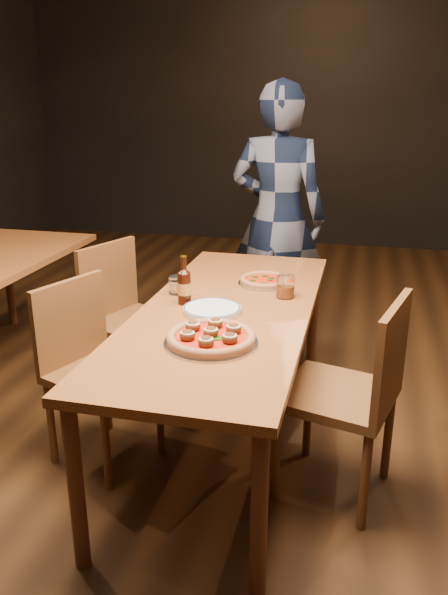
% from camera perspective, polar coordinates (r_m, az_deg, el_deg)
% --- Properties ---
extents(ground, '(9.00, 9.00, 0.00)m').
position_cam_1_polar(ground, '(3.11, 0.23, -14.10)').
color(ground, black).
extents(room_shell, '(9.00, 9.00, 9.00)m').
position_cam_1_polar(room_shell, '(2.61, 0.28, 22.42)').
color(room_shell, black).
rests_on(room_shell, ground).
extents(table_main, '(0.80, 2.00, 0.75)m').
position_cam_1_polar(table_main, '(2.80, 0.24, -2.41)').
color(table_main, brown).
rests_on(table_main, ground).
extents(chair_main_nw, '(0.56, 0.56, 0.93)m').
position_cam_1_polar(chair_main_nw, '(2.84, -11.81, -7.22)').
color(chair_main_nw, brown).
rests_on(chair_main_nw, ground).
extents(chair_main_sw, '(0.58, 0.58, 0.95)m').
position_cam_1_polar(chair_main_sw, '(3.39, -8.66, -2.37)').
color(chair_main_sw, brown).
rests_on(chair_main_sw, ground).
extents(chair_main_e, '(0.56, 0.56, 0.98)m').
position_cam_1_polar(chair_main_e, '(2.60, 11.08, -9.19)').
color(chair_main_e, brown).
rests_on(chair_main_e, ground).
extents(chair_end, '(0.41, 0.41, 0.83)m').
position_cam_1_polar(chair_end, '(4.06, 5.33, 0.46)').
color(chair_end, brown).
rests_on(chair_end, ground).
extents(pizza_meatball, '(0.39, 0.39, 0.07)m').
position_cam_1_polar(pizza_meatball, '(2.38, -1.29, -3.92)').
color(pizza_meatball, '#B7B7BF').
rests_on(pizza_meatball, table_main).
extents(pizza_margherita, '(0.29, 0.29, 0.04)m').
position_cam_1_polar(pizza_margherita, '(3.14, 4.02, 1.68)').
color(pizza_margherita, '#B7B7BF').
rests_on(pizza_margherita, table_main).
extents(plate_stack, '(0.27, 0.27, 0.03)m').
position_cam_1_polar(plate_stack, '(2.72, -1.19, -1.21)').
color(plate_stack, white).
rests_on(plate_stack, table_main).
extents(beer_bottle, '(0.07, 0.07, 0.23)m').
position_cam_1_polar(beer_bottle, '(2.81, -3.93, 1.02)').
color(beer_bottle, black).
rests_on(beer_bottle, table_main).
extents(water_glass, '(0.07, 0.07, 0.09)m').
position_cam_1_polar(water_glass, '(2.97, -4.72, 1.22)').
color(water_glass, white).
rests_on(water_glass, table_main).
extents(amber_glass, '(0.09, 0.09, 0.11)m').
position_cam_1_polar(amber_glass, '(2.92, 6.06, 1.09)').
color(amber_glass, '#9E4711').
rests_on(amber_glass, table_main).
extents(diner, '(0.70, 0.49, 1.82)m').
position_cam_1_polar(diner, '(4.06, 5.30, 7.77)').
color(diner, black).
rests_on(diner, ground).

